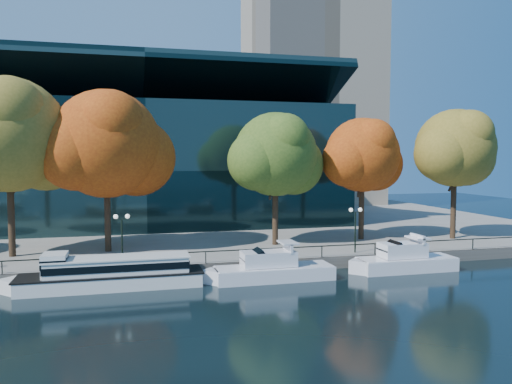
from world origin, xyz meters
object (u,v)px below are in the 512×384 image
object	(u,v)px
tree_3	(277,156)
tree_5	(457,150)
tree_2	(108,146)
lamp_2	(355,219)
cruiser_far	(402,260)
tree_1	(11,137)
tree_4	(364,157)
cruiser_near	(269,269)
lamp_1	(122,227)
tour_boat	(107,272)

from	to	relation	value
tree_3	tree_5	bearing A→B (deg)	-3.20
tree_2	lamp_2	distance (m)	23.09
tree_3	lamp_2	world-z (taller)	tree_3
cruiser_far	tree_5	size ratio (longest dim) A/B	0.69
cruiser_far	tree_1	world-z (taller)	tree_1
tree_5	cruiser_far	bearing A→B (deg)	-142.92
tree_3	tree_4	distance (m)	9.63
tree_5	tree_1	bearing A→B (deg)	178.60
tree_3	tree_4	xyz separation A→B (m)	(9.60, 0.87, -0.04)
tree_3	tree_1	bearing A→B (deg)	-179.94
cruiser_far	lamp_2	size ratio (longest dim) A/B	2.32
cruiser_near	lamp_1	size ratio (longest dim) A/B	2.54
tour_boat	lamp_1	xyz separation A→B (m)	(1.05, 3.28, 2.82)
tree_5	lamp_2	bearing A→B (deg)	-161.41
tree_3	lamp_1	distance (m)	16.61
tour_boat	tree_5	size ratio (longest dim) A/B	1.06
tree_4	tree_1	bearing A→B (deg)	-178.46
tour_boat	cruiser_near	world-z (taller)	cruiser_near
tree_1	tree_2	world-z (taller)	tree_1
tree_3	cruiser_near	bearing A→B (deg)	-110.11
cruiser_near	lamp_2	size ratio (longest dim) A/B	2.54
cruiser_near	tree_1	world-z (taller)	tree_1
tour_boat	tree_1	size ratio (longest dim) A/B	0.93
tour_boat	tree_4	xyz separation A→B (m)	(25.21, 9.78, 8.44)
tree_4	cruiser_far	bearing A→B (deg)	-98.20
cruiser_far	tree_1	xyz separation A→B (m)	(-31.70, 9.42, 10.27)
tour_boat	lamp_2	distance (m)	21.68
lamp_1	lamp_2	size ratio (longest dim) A/B	1.00
tree_2	tree_4	bearing A→B (deg)	1.06
cruiser_near	lamp_1	distance (m)	12.13
tour_boat	lamp_2	bearing A→B (deg)	8.77
cruiser_near	tree_5	size ratio (longest dim) A/B	0.76
cruiser_far	tour_boat	bearing A→B (deg)	178.70
cruiser_near	cruiser_far	bearing A→B (deg)	1.14
cruiser_far	lamp_2	distance (m)	5.46
tree_3	tour_boat	bearing A→B (deg)	-150.29
tour_boat	tree_2	size ratio (longest dim) A/B	0.98
tree_1	tree_3	xyz separation A→B (m)	(23.59, 0.02, -1.61)
cruiser_near	tree_4	bearing A→B (deg)	38.75
cruiser_near	lamp_1	world-z (taller)	lamp_1
cruiser_near	lamp_2	world-z (taller)	lamp_2
tour_boat	cruiser_far	world-z (taller)	cruiser_far
lamp_2	tree_4	bearing A→B (deg)	58.59
tree_1	lamp_1	world-z (taller)	tree_1
tree_5	lamp_2	size ratio (longest dim) A/B	3.36
tree_2	lamp_2	world-z (taller)	tree_2
tree_1	tree_2	xyz separation A→B (m)	(7.91, 0.42, -0.72)
cruiser_far	tree_4	size ratio (longest dim) A/B	0.74
tour_boat	cruiser_far	distance (m)	23.73
cruiser_far	tree_3	size ratio (longest dim) A/B	0.73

